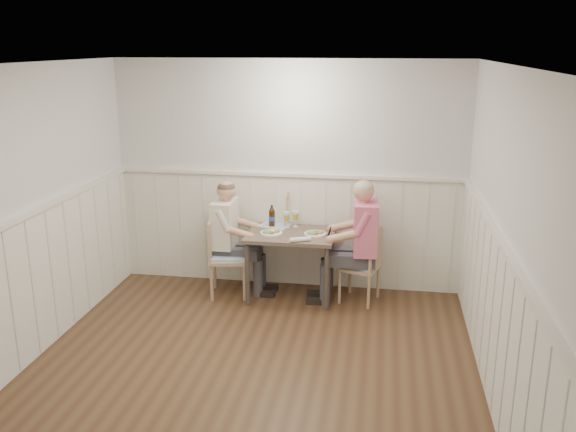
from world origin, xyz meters
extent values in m
plane|color=#452C1C|center=(0.00, 0.00, 0.00)|extent=(4.50, 4.50, 0.00)
cube|color=silver|center=(0.00, 2.25, 1.30)|extent=(4.00, 0.04, 2.60)
cube|color=silver|center=(0.00, -2.25, 1.30)|extent=(4.00, 0.04, 2.60)
cube|color=silver|center=(-2.00, 0.00, 1.30)|extent=(0.04, 4.50, 2.60)
cube|color=silver|center=(2.00, 0.00, 1.30)|extent=(0.04, 4.50, 2.60)
cube|color=white|center=(0.00, 0.00, 2.59)|extent=(4.00, 4.50, 0.02)
cube|color=silver|center=(0.00, 2.23, 0.65)|extent=(3.98, 0.03, 1.30)
cube|color=silver|center=(-1.99, 0.00, 0.65)|extent=(0.03, 4.48, 1.30)
cube|color=silver|center=(1.99, 0.00, 0.65)|extent=(0.03, 4.48, 1.30)
cube|color=silver|center=(0.00, 2.22, 1.32)|extent=(3.98, 0.06, 0.04)
cube|color=silver|center=(-1.97, 0.00, 1.32)|extent=(0.06, 4.48, 0.04)
cube|color=silver|center=(1.97, 0.00, 1.32)|extent=(0.06, 4.48, 0.04)
cube|color=brown|center=(0.10, 1.84, 0.73)|extent=(0.96, 0.70, 0.04)
cylinder|color=#3F3833|center=(-0.33, 1.54, 0.35)|extent=(0.05, 0.05, 0.71)
cylinder|color=#3F3833|center=(-0.33, 2.14, 0.35)|extent=(0.05, 0.05, 0.71)
cylinder|color=#3F3833|center=(0.53, 1.54, 0.35)|extent=(0.05, 0.05, 0.71)
cylinder|color=#3F3833|center=(0.53, 2.14, 0.35)|extent=(0.05, 0.05, 0.71)
cube|color=tan|center=(0.86, 1.85, 0.40)|extent=(0.48, 0.48, 0.04)
cube|color=#5A85BB|center=(0.86, 1.85, 0.43)|extent=(0.44, 0.44, 0.03)
cube|color=tan|center=(1.03, 1.80, 0.62)|extent=(0.14, 0.38, 0.41)
cylinder|color=tan|center=(0.97, 1.64, 0.19)|extent=(0.03, 0.03, 0.38)
cylinder|color=tan|center=(0.65, 1.73, 0.19)|extent=(0.03, 0.03, 0.38)
cylinder|color=tan|center=(1.07, 1.96, 0.19)|extent=(0.03, 0.03, 0.38)
cylinder|color=tan|center=(0.75, 2.05, 0.19)|extent=(0.03, 0.03, 0.38)
cube|color=tan|center=(-0.60, 1.79, 0.43)|extent=(0.49, 0.49, 0.04)
cube|color=#5A85BB|center=(-0.60, 1.79, 0.47)|extent=(0.44, 0.44, 0.03)
cube|color=tan|center=(-0.79, 1.76, 0.67)|extent=(0.10, 0.42, 0.44)
cylinder|color=tan|center=(-0.81, 1.94, 0.21)|extent=(0.04, 0.04, 0.41)
cylinder|color=tan|center=(-0.46, 2.00, 0.21)|extent=(0.04, 0.04, 0.41)
cylinder|color=tan|center=(-0.75, 1.58, 0.21)|extent=(0.04, 0.04, 0.41)
cylinder|color=tan|center=(-0.39, 1.65, 0.21)|extent=(0.04, 0.04, 0.41)
cube|color=#3F3F47|center=(0.89, 1.81, 0.23)|extent=(0.47, 0.44, 0.46)
cube|color=#3F3F47|center=(0.68, 1.80, 0.52)|extent=(0.45, 0.39, 0.13)
cube|color=#D6677C|center=(0.89, 1.81, 0.86)|extent=(0.27, 0.46, 0.56)
sphere|color=tan|center=(0.89, 1.81, 1.26)|extent=(0.22, 0.22, 0.22)
sphere|color=#A5A5A0|center=(0.89, 1.81, 1.29)|extent=(0.21, 0.21, 0.21)
cube|color=black|center=(0.52, 1.79, 0.87)|extent=(0.02, 0.07, 0.13)
cube|color=#3F3F47|center=(-0.64, 1.89, 0.22)|extent=(0.43, 0.39, 0.43)
cube|color=#3F3F47|center=(-0.45, 1.89, 0.49)|extent=(0.41, 0.35, 0.12)
cube|color=beige|center=(-0.64, 1.89, 0.81)|extent=(0.23, 0.42, 0.53)
sphere|color=tan|center=(-0.64, 1.89, 1.19)|extent=(0.21, 0.21, 0.21)
sphere|color=#4C3828|center=(-0.64, 1.89, 1.22)|extent=(0.20, 0.20, 0.20)
cylinder|color=white|center=(0.37, 1.82, 0.76)|extent=(0.24, 0.24, 0.02)
ellipsoid|color=#3F722D|center=(0.33, 1.80, 0.79)|extent=(0.12, 0.10, 0.04)
sphere|color=#A08E50|center=(0.42, 1.83, 0.78)|extent=(0.03, 0.03, 0.03)
cube|color=brown|center=(0.39, 1.88, 0.77)|extent=(0.07, 0.04, 0.01)
cylinder|color=white|center=(0.44, 1.88, 0.78)|extent=(0.05, 0.05, 0.03)
cylinder|color=white|center=(-0.11, 1.78, 0.76)|extent=(0.25, 0.25, 0.02)
ellipsoid|color=#3F722D|center=(-0.15, 1.75, 0.79)|extent=(0.12, 0.10, 0.05)
sphere|color=#A08E50|center=(-0.05, 1.79, 0.78)|extent=(0.03, 0.03, 0.03)
cylinder|color=silver|center=(0.11, 2.08, 0.75)|extent=(0.07, 0.07, 0.01)
cylinder|color=silver|center=(0.11, 2.08, 0.80)|extent=(0.01, 0.01, 0.08)
cone|color=gold|center=(0.11, 2.08, 0.87)|extent=(0.07, 0.07, 0.07)
cylinder|color=silver|center=(0.11, 2.08, 0.92)|extent=(0.07, 0.07, 0.03)
cylinder|color=silver|center=(0.02, 2.03, 0.75)|extent=(0.06, 0.06, 0.01)
cylinder|color=silver|center=(0.02, 2.03, 0.80)|extent=(0.01, 0.01, 0.08)
cone|color=gold|center=(0.02, 2.03, 0.87)|extent=(0.07, 0.07, 0.07)
cylinder|color=silver|center=(0.02, 2.03, 0.92)|extent=(0.07, 0.07, 0.03)
cylinder|color=black|center=(-0.15, 2.05, 0.84)|extent=(0.07, 0.07, 0.18)
cone|color=black|center=(-0.15, 2.05, 0.95)|extent=(0.07, 0.07, 0.04)
cylinder|color=black|center=(-0.15, 2.05, 0.98)|extent=(0.03, 0.03, 0.03)
cylinder|color=#253FA7|center=(-0.15, 2.05, 0.85)|extent=(0.07, 0.07, 0.05)
cylinder|color=white|center=(0.24, 1.55, 0.77)|extent=(0.23, 0.14, 0.05)
cylinder|color=silver|center=(-0.01, 2.15, 0.79)|extent=(0.05, 0.05, 0.09)
cylinder|color=tan|center=(-0.01, 2.15, 0.94)|extent=(0.03, 0.03, 0.28)
cone|color=tan|center=(-0.01, 2.15, 1.12)|extent=(0.04, 0.04, 0.10)
cube|color=#5A85BB|center=(-0.12, 2.09, 0.75)|extent=(0.39, 0.35, 0.01)
camera|label=1|loc=(1.07, -4.46, 2.76)|focal=38.00mm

